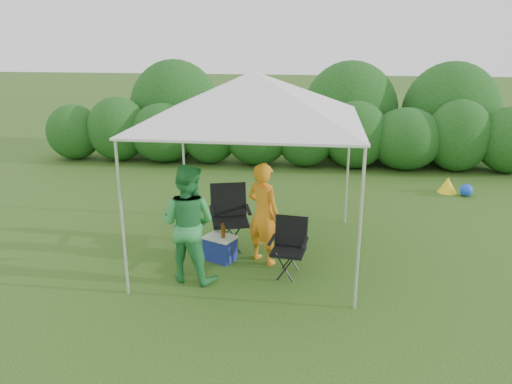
# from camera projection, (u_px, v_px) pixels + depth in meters

# --- Properties ---
(ground) EXTENTS (70.00, 70.00, 0.00)m
(ground) POSITION_uv_depth(u_px,v_px,m) (249.00, 266.00, 7.48)
(ground) COLOR #395F1D
(hedge) EXTENTS (12.96, 1.53, 1.80)m
(hedge) POSITION_uv_depth(u_px,v_px,m) (287.00, 134.00, 12.87)
(hedge) COLOR #1F551B
(hedge) RESTS_ON ground
(canopy) EXTENTS (3.10, 3.10, 2.83)m
(canopy) POSITION_uv_depth(u_px,v_px,m) (253.00, 97.00, 7.20)
(canopy) COLOR silver
(canopy) RESTS_ON ground
(chair_right) EXTENTS (0.57, 0.52, 0.83)m
(chair_right) POSITION_uv_depth(u_px,v_px,m) (289.00, 243.00, 7.15)
(chair_right) COLOR black
(chair_right) RESTS_ON ground
(chair_left) EXTENTS (0.74, 0.70, 1.02)m
(chair_left) POSITION_uv_depth(u_px,v_px,m) (230.00, 212.00, 8.05)
(chair_left) COLOR black
(chair_left) RESTS_ON ground
(man) EXTENTS (0.68, 0.62, 1.56)m
(man) POSITION_uv_depth(u_px,v_px,m) (263.00, 214.00, 7.42)
(man) COLOR orange
(man) RESTS_ON ground
(woman) EXTENTS (0.94, 0.80, 1.68)m
(woman) POSITION_uv_depth(u_px,v_px,m) (188.00, 223.00, 6.88)
(woman) COLOR green
(woman) RESTS_ON ground
(cooler) EXTENTS (0.56, 0.49, 0.39)m
(cooler) POSITION_uv_depth(u_px,v_px,m) (220.00, 248.00, 7.65)
(cooler) COLOR navy
(cooler) RESTS_ON ground
(bottle) EXTENTS (0.06, 0.06, 0.24)m
(bottle) POSITION_uv_depth(u_px,v_px,m) (223.00, 230.00, 7.51)
(bottle) COLOR #592D0C
(bottle) RESTS_ON cooler
(lawn_toy) EXTENTS (0.68, 0.56, 0.34)m
(lawn_toy) POSITION_uv_depth(u_px,v_px,m) (452.00, 186.00, 10.82)
(lawn_toy) COLOR yellow
(lawn_toy) RESTS_ON ground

